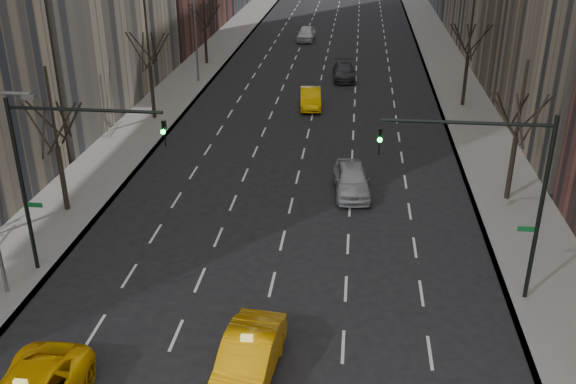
% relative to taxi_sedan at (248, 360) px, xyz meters
% --- Properties ---
extents(sidewalk_left, '(4.50, 320.00, 0.15)m').
position_rel_taxi_sedan_xyz_m(sidewalk_left, '(-12.21, 64.18, -0.77)').
color(sidewalk_left, slate).
rests_on(sidewalk_left, ground).
extents(sidewalk_right, '(4.50, 320.00, 0.15)m').
position_rel_taxi_sedan_xyz_m(sidewalk_right, '(12.29, 64.18, -0.77)').
color(sidewalk_right, slate).
rests_on(sidewalk_right, ground).
extents(tree_lw_b, '(3.36, 3.50, 7.82)m').
position_rel_taxi_sedan_xyz_m(tree_lw_b, '(-11.96, 12.18, 2.87)').
color(tree_lw_b, black).
rests_on(tree_lw_b, ground).
extents(tree_lw_c, '(3.36, 3.50, 8.74)m').
position_rel_taxi_sedan_xyz_m(tree_lw_c, '(-11.96, 28.18, 3.19)').
color(tree_lw_c, black).
rests_on(tree_lw_c, ground).
extents(tree_lw_d, '(3.36, 3.50, 7.36)m').
position_rel_taxi_sedan_xyz_m(tree_lw_d, '(-11.96, 46.18, 2.71)').
color(tree_lw_d, black).
rests_on(tree_lw_d, ground).
extents(tree_rw_b, '(3.36, 3.50, 7.82)m').
position_rel_taxi_sedan_xyz_m(tree_rw_b, '(12.04, 16.18, 2.87)').
color(tree_rw_b, black).
rests_on(tree_rw_b, ground).
extents(tree_rw_c, '(3.36, 3.50, 8.74)m').
position_rel_taxi_sedan_xyz_m(tree_rw_c, '(12.04, 34.18, 3.19)').
color(tree_rw_c, black).
rests_on(tree_rw_c, ground).
extents(traffic_mast_left, '(6.69, 0.39, 8.00)m').
position_rel_taxi_sedan_xyz_m(traffic_mast_left, '(-9.07, 6.18, 4.64)').
color(traffic_mast_left, black).
rests_on(traffic_mast_left, ground).
extents(traffic_mast_right, '(6.69, 0.39, 8.00)m').
position_rel_taxi_sedan_xyz_m(traffic_mast_right, '(9.15, 6.18, 4.64)').
color(traffic_mast_right, black).
rests_on(traffic_mast_right, ground).
extents(streetlight_far, '(2.83, 0.22, 9.00)m').
position_rel_taxi_sedan_xyz_m(streetlight_far, '(-10.80, 39.18, 4.77)').
color(streetlight_far, slate).
rests_on(streetlight_far, ground).
extents(taxi_sedan, '(2.25, 5.28, 1.69)m').
position_rel_taxi_sedan_xyz_m(taxi_sedan, '(0.00, 0.00, 0.00)').
color(taxi_sedan, orange).
rests_on(taxi_sedan, ground).
extents(silver_sedan_ahead, '(2.45, 5.08, 1.67)m').
position_rel_taxi_sedan_xyz_m(silver_sedan_ahead, '(3.32, 16.25, -0.01)').
color(silver_sedan_ahead, '#9FA2A7').
rests_on(silver_sedan_ahead, ground).
extents(far_taxi, '(2.04, 4.77, 1.53)m').
position_rel_taxi_sedan_xyz_m(far_taxi, '(-0.28, 32.55, -0.08)').
color(far_taxi, '#FFC005').
rests_on(far_taxi, ground).
extents(far_suv_grey, '(2.38, 5.15, 1.46)m').
position_rel_taxi_sedan_xyz_m(far_suv_grey, '(2.15, 41.76, -0.12)').
color(far_suv_grey, '#2D2E32').
rests_on(far_suv_grey, ground).
extents(far_car_white, '(2.11, 4.89, 1.64)m').
position_rel_taxi_sedan_xyz_m(far_car_white, '(-2.83, 59.26, -0.02)').
color(far_car_white, silver).
rests_on(far_car_white, ground).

